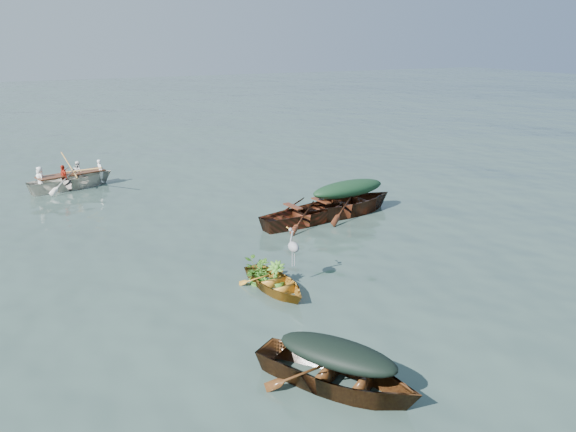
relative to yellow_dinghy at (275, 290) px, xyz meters
name	(u,v)px	position (x,y,z in m)	size (l,w,h in m)	color
ground	(363,279)	(2.18, -0.37, 0.00)	(140.00, 140.00, 0.00)	#354B44
yellow_dinghy	(275,290)	(0.00, 0.00, 0.00)	(1.16, 2.67, 0.69)	gold
dark_covered_boat	(336,388)	(-0.67, -3.89, 0.00)	(1.42, 3.83, 0.97)	#533213
green_tarp_boat	(347,214)	(4.56, 4.15, 0.00)	(1.56, 5.03, 1.21)	#4F2812
open_wooden_boat	(307,223)	(2.94, 3.93, 0.00)	(1.41, 4.52, 1.06)	maroon
rowed_boat	(73,188)	(-3.19, 11.61, 0.00)	(1.36, 4.55, 1.10)	white
dark_tarp_cover	(337,352)	(-0.67, -3.89, 0.68)	(0.78, 2.11, 0.40)	black
green_tarp_cover	(348,189)	(4.56, 4.15, 0.87)	(0.86, 2.76, 0.52)	#14321E
thwart_benches	(307,207)	(2.94, 3.93, 0.55)	(0.84, 2.26, 0.04)	#492011
heron	(293,252)	(0.54, 0.12, 0.80)	(0.28, 0.40, 0.92)	#9A9CA2
dinghy_weeds	(263,256)	(-0.04, 0.55, 0.64)	(0.70, 0.90, 0.60)	#33691B
rowers	(70,165)	(-3.19, 11.61, 0.93)	(1.23, 3.18, 0.76)	white
oars	(71,174)	(-3.19, 11.61, 0.58)	(2.60, 0.60, 0.06)	#A2793D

